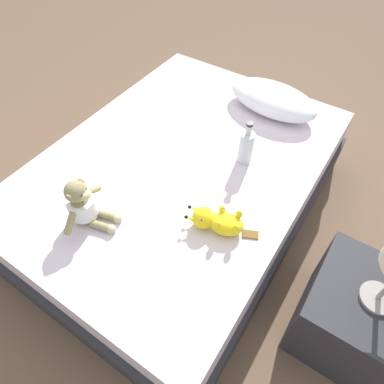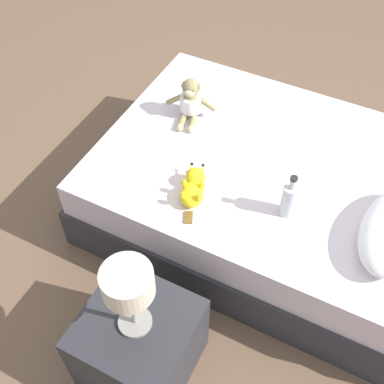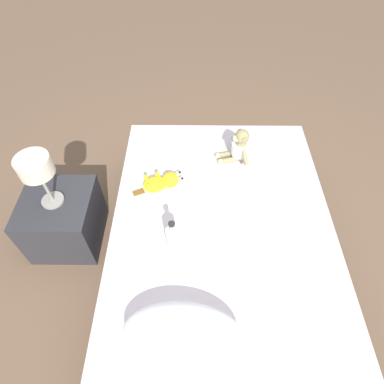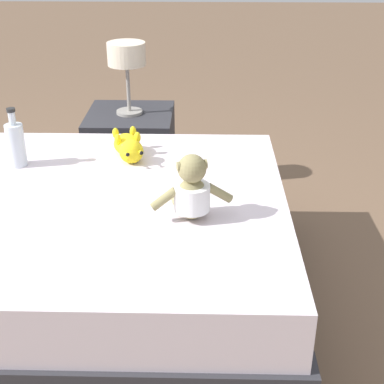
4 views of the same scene
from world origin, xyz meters
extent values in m
plane|color=brown|center=(0.00, 0.00, 0.00)|extent=(16.00, 16.00, 0.00)
cube|color=#2D2D33|center=(0.00, 0.00, 0.13)|extent=(1.34, 1.84, 0.26)
cube|color=silver|center=(0.00, 0.00, 0.37)|extent=(1.30, 1.78, 0.21)
ellipsoid|color=white|center=(0.22, 0.65, 0.55)|extent=(0.56, 0.33, 0.15)
ellipsoid|color=#8E8456|center=(-0.14, -0.55, 0.55)|extent=(0.12, 0.13, 0.15)
cylinder|color=white|center=(-0.14, -0.55, 0.55)|extent=(0.15, 0.15, 0.09)
sphere|color=#8E8456|center=(-0.14, -0.55, 0.66)|extent=(0.10, 0.10, 0.10)
ellipsoid|color=#C1B789|center=(-0.10, -0.54, 0.65)|extent=(0.06, 0.07, 0.04)
sphere|color=black|center=(-0.11, -0.52, 0.67)|extent=(0.01, 0.01, 0.01)
sphere|color=black|center=(-0.10, -0.56, 0.67)|extent=(0.01, 0.01, 0.01)
cylinder|color=#8E8456|center=(-0.15, -0.51, 0.67)|extent=(0.03, 0.02, 0.03)
cylinder|color=#8E8456|center=(-0.13, -0.59, 0.67)|extent=(0.03, 0.02, 0.03)
cylinder|color=#8E8456|center=(-0.17, -0.46, 0.56)|extent=(0.05, 0.10, 0.08)
cylinder|color=#8E8456|center=(-0.12, -0.64, 0.56)|extent=(0.05, 0.10, 0.08)
cylinder|color=#8E8456|center=(-0.06, -0.50, 0.49)|extent=(0.11, 0.06, 0.04)
cylinder|color=#8E8456|center=(-0.04, -0.56, 0.49)|extent=(0.11, 0.06, 0.04)
sphere|color=#C1B789|center=(-0.01, -0.48, 0.49)|extent=(0.04, 0.04, 0.04)
sphere|color=#C1B789|center=(0.01, -0.54, 0.49)|extent=(0.04, 0.04, 0.04)
ellipsoid|color=yellow|center=(0.42, -0.26, 0.51)|extent=(0.18, 0.15, 0.08)
sphere|color=yellow|center=(0.32, -0.29, 0.52)|extent=(0.10, 0.10, 0.10)
cone|color=yellow|center=(0.29, -0.33, 0.53)|extent=(0.07, 0.05, 0.05)
sphere|color=black|center=(0.26, -0.34, 0.54)|extent=(0.02, 0.02, 0.02)
cone|color=yellow|center=(0.27, -0.28, 0.53)|extent=(0.07, 0.05, 0.05)
sphere|color=black|center=(0.24, -0.28, 0.54)|extent=(0.02, 0.02, 0.02)
sphere|color=red|center=(0.33, -0.32, 0.55)|extent=(0.02, 0.02, 0.02)
sphere|color=red|center=(0.31, -0.26, 0.55)|extent=(0.02, 0.02, 0.02)
ellipsoid|color=yellow|center=(0.40, -0.31, 0.55)|extent=(0.04, 0.04, 0.05)
ellipsoid|color=yellow|center=(0.38, -0.23, 0.55)|extent=(0.04, 0.04, 0.05)
ellipsoid|color=yellow|center=(0.47, -0.28, 0.55)|extent=(0.04, 0.04, 0.05)
ellipsoid|color=yellow|center=(0.45, -0.21, 0.55)|extent=(0.04, 0.04, 0.05)
cube|color=brown|center=(0.52, -0.22, 0.48)|extent=(0.08, 0.07, 0.01)
cylinder|color=silver|center=(0.28, 0.17, 0.56)|extent=(0.07, 0.07, 0.18)
cylinder|color=silver|center=(0.28, 0.17, 0.67)|extent=(0.03, 0.03, 0.05)
cylinder|color=black|center=(0.28, 0.17, 0.71)|extent=(0.03, 0.03, 0.01)
cube|color=#2D2D33|center=(1.07, -0.18, 0.21)|extent=(0.46, 0.46, 0.43)
cylinder|color=gray|center=(1.07, -0.18, 0.44)|extent=(0.14, 0.14, 0.02)
camera|label=1|loc=(0.75, -1.03, 1.72)|focal=31.52mm
camera|label=2|loc=(1.75, 0.43, 2.29)|focal=45.77mm
camera|label=3|loc=(0.17, 1.07, 2.05)|focal=30.15mm
camera|label=4|loc=(-1.82, -0.59, 1.42)|focal=52.64mm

